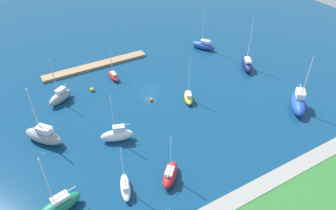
{
  "coord_description": "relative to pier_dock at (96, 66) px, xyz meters",
  "views": [
    {
      "loc": [
        24.56,
        51.28,
        39.27
      ],
      "look_at": [
        0.0,
        8.32,
        1.5
      ],
      "focal_mm": 33.4,
      "sensor_mm": 36.0,
      "label": 1
    }
  ],
  "objects": [
    {
      "name": "mooring_buoy_yellow",
      "position": [
        4.27,
        9.73,
        0.12
      ],
      "size": [
        0.87,
        0.87,
        0.87
      ],
      "primitive_type": "sphere",
      "color": "yellow",
      "rests_on": "water"
    },
    {
      "name": "sailboat_blue_far_north",
      "position": [
        -28.46,
        5.27,
        0.79
      ],
      "size": [
        5.28,
        6.86,
        12.14
      ],
      "rotation": [
        0.0,
        0.0,
        5.26
      ],
      "color": "#2347B2",
      "rests_on": "water"
    },
    {
      "name": "sailboat_red_mid_basin",
      "position": [
        1.59,
        39.25,
        0.76
      ],
      "size": [
        5.15,
        5.27,
        8.92
      ],
      "rotation": [
        0.0,
        0.0,
        3.95
      ],
      "color": "red",
      "rests_on": "water"
    },
    {
      "name": "sailboat_white_lone_north",
      "position": [
        5.38,
        26.94,
        0.99
      ],
      "size": [
        6.07,
        3.53,
        9.87
      ],
      "rotation": [
        0.0,
        0.0,
        5.97
      ],
      "color": "white",
      "rests_on": "water"
    },
    {
      "name": "water",
      "position": [
        -6.7,
        15.76,
        -0.32
      ],
      "size": [
        160.0,
        160.0,
        0.0
      ],
      "primitive_type": "plane",
      "color": "navy",
      "rests_on": "ground"
    },
    {
      "name": "mooring_buoy_orange",
      "position": [
        -5.36,
        19.39,
        0.03
      ],
      "size": [
        0.71,
        0.71,
        0.71
      ],
      "primitive_type": "sphere",
      "color": "orange",
      "rests_on": "water"
    },
    {
      "name": "sailboat_navy_lone_south",
      "position": [
        -31.78,
        18.83,
        0.9
      ],
      "size": [
        5.65,
        7.46,
        11.99
      ],
      "rotation": [
        0.0,
        0.0,
        4.17
      ],
      "color": "#141E4C",
      "rests_on": "water"
    },
    {
      "name": "breakwater",
      "position": [
        -6.7,
        48.12,
        0.38
      ],
      "size": [
        73.01,
        2.61,
        1.41
      ],
      "primitive_type": "cube",
      "color": "gray",
      "rests_on": "ground"
    },
    {
      "name": "sailboat_blue_far_south",
      "position": [
        -29.84,
        36.51,
        1.27
      ],
      "size": [
        7.2,
        7.51,
        12.18
      ],
      "rotation": [
        0.0,
        0.0,
        0.83
      ],
      "color": "#2347B2",
      "rests_on": "water"
    },
    {
      "name": "sailboat_yellow_off_beacon",
      "position": [
        -12.2,
        23.09,
        0.55
      ],
      "size": [
        3.66,
        5.16,
        9.28
      ],
      "rotation": [
        0.0,
        0.0,
        4.26
      ],
      "color": "yellow",
      "rests_on": "water"
    },
    {
      "name": "sailboat_green_outer_mooring",
      "position": [
        18.2,
        36.59,
        0.97
      ],
      "size": [
        7.09,
        3.46,
        11.23
      ],
      "rotation": [
        0.0,
        0.0,
        0.2
      ],
      "color": "#19724C",
      "rests_on": "water"
    },
    {
      "name": "sailboat_gray_by_breakwater",
      "position": [
        11.19,
        10.17,
        0.94
      ],
      "size": [
        6.12,
        4.81,
        10.36
      ],
      "rotation": [
        0.0,
        0.0,
        0.54
      ],
      "color": "gray",
      "rests_on": "water"
    },
    {
      "name": "sailboat_red_along_channel",
      "position": [
        -1.69,
        7.31,
        0.46
      ],
      "size": [
        1.5,
        4.77,
        7.87
      ],
      "rotation": [
        0.0,
        0.0,
        4.73
      ],
      "color": "red",
      "rests_on": "water"
    },
    {
      "name": "sailboat_white_near_pier",
      "position": [
        8.61,
        37.88,
        0.58
      ],
      "size": [
        3.02,
        5.42,
        8.62
      ],
      "rotation": [
        0.0,
        0.0,
        4.4
      ],
      "color": "white",
      "rests_on": "water"
    },
    {
      "name": "sailboat_gray_inner_mooring",
      "position": [
        16.83,
        20.9,
        1.15
      ],
      "size": [
        6.76,
        7.48,
        11.42
      ],
      "rotation": [
        0.0,
        0.0,
        5.4
      ],
      "color": "gray",
      "rests_on": "water"
    },
    {
      "name": "pier_dock",
      "position": [
        0.0,
        0.0,
        0.0
      ],
      "size": [
        26.01,
        2.69,
        0.64
      ],
      "primitive_type": "cube",
      "color": "#997A56",
      "rests_on": "ground"
    }
  ]
}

